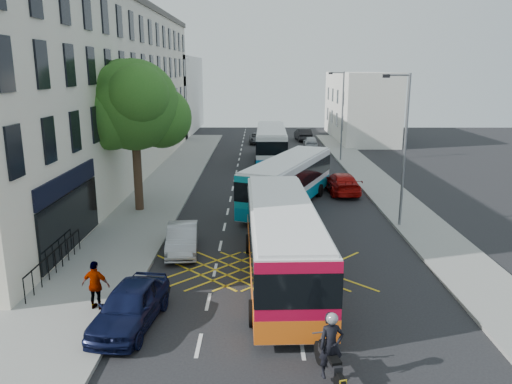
{
  "coord_description": "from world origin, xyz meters",
  "views": [
    {
      "loc": [
        -1.35,
        -13.85,
        8.32
      ],
      "look_at": [
        -1.48,
        11.01,
        2.2
      ],
      "focal_mm": 35.0,
      "sensor_mm": 36.0,
      "label": 1
    }
  ],
  "objects_px": {
    "motorbike": "(331,349)",
    "bus_mid": "(288,181)",
    "street_tree": "(133,106)",
    "bus_far": "(271,144)",
    "pedestrian_far": "(96,285)",
    "lamp_far": "(341,111)",
    "lamp_near": "(403,143)",
    "parked_car_blue": "(130,305)",
    "parked_car_silver": "(182,239)",
    "distant_car_silver": "(311,142)",
    "distant_car_dark": "(303,135)",
    "bus_near": "(282,241)",
    "distant_car_grey": "(258,138)",
    "red_hatchback": "(341,183)"
  },
  "relations": [
    {
      "from": "parked_car_blue",
      "to": "street_tree",
      "type": "bearing_deg",
      "value": 109.44
    },
    {
      "from": "street_tree",
      "to": "pedestrian_far",
      "type": "xyz_separation_m",
      "value": [
        1.5,
        -12.79,
        -5.27
      ]
    },
    {
      "from": "lamp_near",
      "to": "lamp_far",
      "type": "bearing_deg",
      "value": 90.0
    },
    {
      "from": "bus_far",
      "to": "lamp_near",
      "type": "bearing_deg",
      "value": -71.24
    },
    {
      "from": "lamp_near",
      "to": "distant_car_silver",
      "type": "distance_m",
      "value": 29.19
    },
    {
      "from": "bus_mid",
      "to": "pedestrian_far",
      "type": "xyz_separation_m",
      "value": [
        -7.52,
        -14.22,
        -0.56
      ]
    },
    {
      "from": "distant_car_dark",
      "to": "bus_near",
      "type": "bearing_deg",
      "value": 79.1
    },
    {
      "from": "red_hatchback",
      "to": "distant_car_silver",
      "type": "relative_size",
      "value": 1.37
    },
    {
      "from": "lamp_far",
      "to": "pedestrian_far",
      "type": "height_order",
      "value": "lamp_far"
    },
    {
      "from": "pedestrian_far",
      "to": "street_tree",
      "type": "bearing_deg",
      "value": -72.61
    },
    {
      "from": "lamp_near",
      "to": "distant_car_grey",
      "type": "xyz_separation_m",
      "value": [
        -7.6,
        31.62,
        -4.02
      ]
    },
    {
      "from": "bus_near",
      "to": "distant_car_grey",
      "type": "relative_size",
      "value": 2.64
    },
    {
      "from": "bus_near",
      "to": "parked_car_blue",
      "type": "height_order",
      "value": "bus_near"
    },
    {
      "from": "distant_car_grey",
      "to": "red_hatchback",
      "type": "bearing_deg",
      "value": -78.15
    },
    {
      "from": "motorbike",
      "to": "bus_mid",
      "type": "bearing_deg",
      "value": 78.29
    },
    {
      "from": "bus_mid",
      "to": "pedestrian_far",
      "type": "distance_m",
      "value": 16.1
    },
    {
      "from": "street_tree",
      "to": "parked_car_silver",
      "type": "relative_size",
      "value": 2.23
    },
    {
      "from": "bus_far",
      "to": "distant_car_grey",
      "type": "relative_size",
      "value": 2.65
    },
    {
      "from": "lamp_far",
      "to": "pedestrian_far",
      "type": "relative_size",
      "value": 4.56
    },
    {
      "from": "parked_car_blue",
      "to": "parked_car_silver",
      "type": "height_order",
      "value": "parked_car_blue"
    },
    {
      "from": "lamp_near",
      "to": "motorbike",
      "type": "distance_m",
      "value": 15.31
    },
    {
      "from": "bus_far",
      "to": "motorbike",
      "type": "distance_m",
      "value": 33.54
    },
    {
      "from": "parked_car_silver",
      "to": "bus_far",
      "type": "bearing_deg",
      "value": 72.9
    },
    {
      "from": "lamp_far",
      "to": "bus_mid",
      "type": "xyz_separation_m",
      "value": [
        -5.68,
        -15.6,
        -3.03
      ]
    },
    {
      "from": "red_hatchback",
      "to": "pedestrian_far",
      "type": "relative_size",
      "value": 2.77
    },
    {
      "from": "red_hatchback",
      "to": "bus_mid",
      "type": "bearing_deg",
      "value": 37.63
    },
    {
      "from": "distant_car_silver",
      "to": "distant_car_dark",
      "type": "relative_size",
      "value": 0.79
    },
    {
      "from": "red_hatchback",
      "to": "distant_car_dark",
      "type": "xyz_separation_m",
      "value": [
        -0.38,
        26.18,
        0.03
      ]
    },
    {
      "from": "motorbike",
      "to": "bus_far",
      "type": "bearing_deg",
      "value": 79.35
    },
    {
      "from": "pedestrian_far",
      "to": "bus_mid",
      "type": "bearing_deg",
      "value": -107.19
    },
    {
      "from": "parked_car_blue",
      "to": "pedestrian_far",
      "type": "height_order",
      "value": "pedestrian_far"
    },
    {
      "from": "parked_car_blue",
      "to": "distant_car_dark",
      "type": "relative_size",
      "value": 0.95
    },
    {
      "from": "distant_car_silver",
      "to": "distant_car_dark",
      "type": "height_order",
      "value": "distant_car_dark"
    },
    {
      "from": "bus_mid",
      "to": "pedestrian_far",
      "type": "bearing_deg",
      "value": -95.49
    },
    {
      "from": "street_tree",
      "to": "lamp_far",
      "type": "bearing_deg",
      "value": 49.19
    },
    {
      "from": "bus_near",
      "to": "distant_car_grey",
      "type": "height_order",
      "value": "bus_near"
    },
    {
      "from": "distant_car_dark",
      "to": "lamp_far",
      "type": "bearing_deg",
      "value": 94.18
    },
    {
      "from": "street_tree",
      "to": "motorbike",
      "type": "relative_size",
      "value": 3.86
    },
    {
      "from": "lamp_far",
      "to": "parked_car_silver",
      "type": "distance_m",
      "value": 26.58
    },
    {
      "from": "lamp_far",
      "to": "pedestrian_far",
      "type": "bearing_deg",
      "value": -113.88
    },
    {
      "from": "lamp_near",
      "to": "bus_far",
      "type": "relative_size",
      "value": 0.71
    },
    {
      "from": "bus_mid",
      "to": "red_hatchback",
      "type": "height_order",
      "value": "bus_mid"
    },
    {
      "from": "pedestrian_far",
      "to": "lamp_far",
      "type": "bearing_deg",
      "value": -103.18
    },
    {
      "from": "street_tree",
      "to": "bus_far",
      "type": "bearing_deg",
      "value": 63.61
    },
    {
      "from": "lamp_far",
      "to": "motorbike",
      "type": "bearing_deg",
      "value": -99.4
    },
    {
      "from": "lamp_near",
      "to": "parked_car_blue",
      "type": "bearing_deg",
      "value": -137.67
    },
    {
      "from": "parked_car_silver",
      "to": "distant_car_silver",
      "type": "xyz_separation_m",
      "value": [
        9.3,
        32.68,
        -0.05
      ]
    },
    {
      "from": "bus_far",
      "to": "pedestrian_far",
      "type": "relative_size",
      "value": 6.46
    },
    {
      "from": "bus_near",
      "to": "bus_mid",
      "type": "bearing_deg",
      "value": 83.22
    },
    {
      "from": "motorbike",
      "to": "parked_car_blue",
      "type": "bearing_deg",
      "value": 142.02
    }
  ]
}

